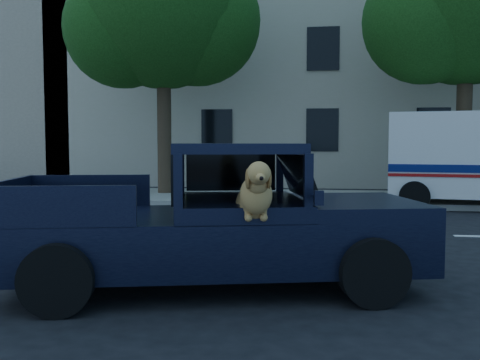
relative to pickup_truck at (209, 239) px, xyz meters
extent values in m
plane|color=black|center=(0.63, 0.64, -0.58)|extent=(120.00, 120.00, 0.00)
cube|color=gray|center=(0.63, 9.84, -0.50)|extent=(60.00, 4.00, 0.15)
cylinder|color=#332619|center=(-3.37, 10.24, 1.62)|extent=(0.44, 0.44, 4.40)
sphere|color=#11360D|center=(-3.37, 10.24, 5.42)|extent=(5.20, 5.20, 5.20)
sphere|color=#11360D|center=(-4.57, 9.94, 4.62)|extent=(3.60, 3.60, 3.60)
sphere|color=#11360D|center=(-2.37, 10.54, 4.92)|extent=(4.00, 4.00, 4.00)
cylinder|color=#332619|center=(5.63, 10.24, 1.62)|extent=(0.44, 0.44, 4.40)
sphere|color=#11360D|center=(4.43, 9.94, 4.62)|extent=(3.60, 3.60, 3.60)
cube|color=#BAAE99|center=(3.63, 17.14, 3.92)|extent=(26.00, 6.00, 9.00)
cube|color=black|center=(0.07, 0.04, 0.00)|extent=(5.08, 2.86, 0.61)
cube|color=black|center=(1.73, 0.42, 0.38)|extent=(1.76, 2.10, 0.15)
cube|color=black|center=(0.30, 0.09, 1.08)|extent=(1.79, 2.04, 0.11)
cube|color=black|center=(1.02, 0.25, 0.76)|extent=(0.58, 1.60, 0.52)
cube|color=black|center=(0.57, -0.27, 0.18)|extent=(0.61, 0.61, 0.35)
cube|color=black|center=(1.27, -0.87, 0.60)|extent=(0.10, 0.07, 0.15)
cube|color=silver|center=(5.58, 8.41, 0.02)|extent=(4.85, 2.81, 0.54)
cube|color=silver|center=(5.16, 8.49, 1.10)|extent=(3.99, 2.66, 1.63)
cube|color=#0B1656|center=(4.98, 7.46, 0.51)|extent=(3.64, 0.65, 0.20)
cube|color=#9E0F0F|center=(4.98, 7.46, 0.33)|extent=(3.64, 0.65, 0.08)
camera|label=1|loc=(1.18, -6.16, 1.14)|focal=40.00mm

